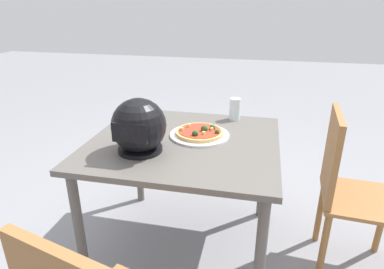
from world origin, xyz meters
The scene contains 7 objects.
ground_plane centered at (0.00, 0.00, 0.00)m, with size 14.00×14.00×0.00m, color gray.
dining_table centered at (0.00, 0.00, 0.63)m, with size 1.01×0.94×0.71m.
pizza_plate centered at (-0.07, -0.08, 0.71)m, with size 0.33×0.33×0.01m, color white.
pizza centered at (-0.07, -0.07, 0.73)m, with size 0.27×0.27×0.05m.
motorcycle_helmet centered at (0.18, 0.18, 0.84)m, with size 0.27×0.27×0.27m.
drinking_glass centered at (-0.23, -0.39, 0.78)m, with size 0.07×0.07×0.14m, color silver.
chair_side centered at (-0.87, -0.04, 0.51)m, with size 0.43×0.43×0.90m.
Camera 1 is at (-0.40, 1.59, 1.41)m, focal length 30.74 mm.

